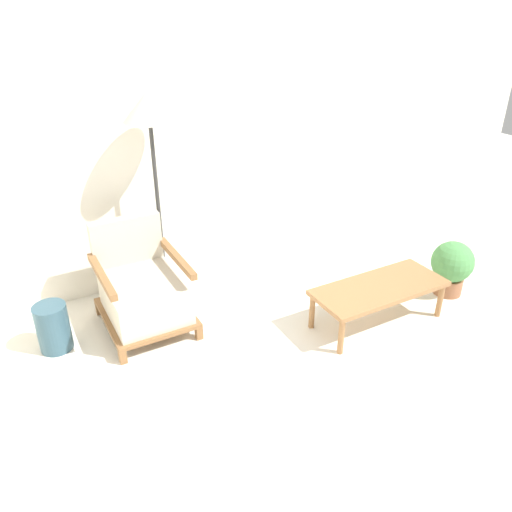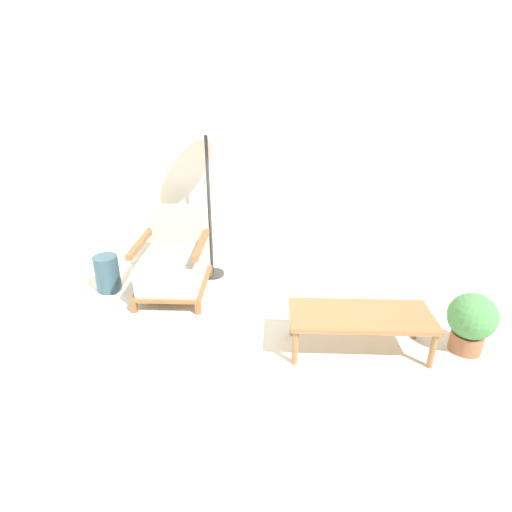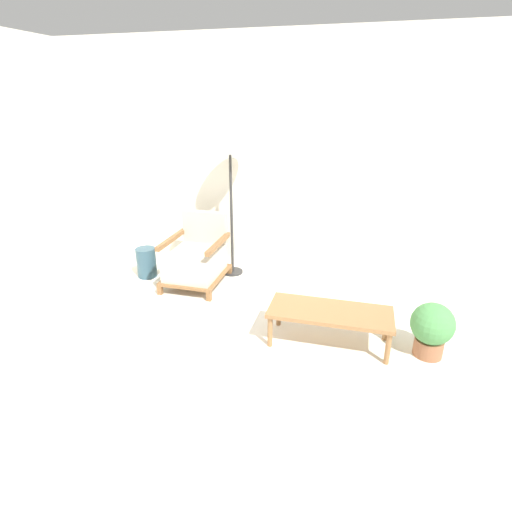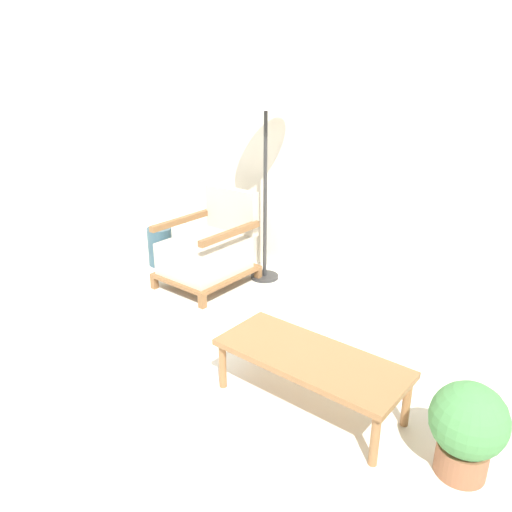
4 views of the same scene
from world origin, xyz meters
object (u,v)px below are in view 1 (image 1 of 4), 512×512
(coffee_table, at_px, (379,290))
(potted_plant, at_px, (452,266))
(vase, at_px, (53,327))
(armchair, at_px, (143,291))
(floor_lamp, at_px, (150,119))

(coffee_table, bearing_deg, potted_plant, 2.28)
(coffee_table, height_order, vase, vase)
(coffee_table, relative_size, vase, 2.94)
(vase, relative_size, potted_plant, 0.75)
(armchair, relative_size, floor_lamp, 0.47)
(floor_lamp, height_order, vase, floor_lamp)
(floor_lamp, relative_size, potted_plant, 3.53)
(floor_lamp, distance_m, coffee_table, 2.14)
(floor_lamp, bearing_deg, coffee_table, -43.72)
(armchair, distance_m, floor_lamp, 1.28)
(armchair, height_order, coffee_table, armchair)
(armchair, relative_size, vase, 2.19)
(coffee_table, bearing_deg, floor_lamp, 136.28)
(armchair, distance_m, coffee_table, 1.80)
(vase, bearing_deg, potted_plant, -15.09)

